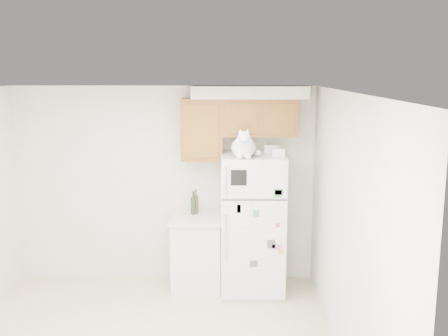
{
  "coord_description": "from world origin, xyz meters",
  "views": [
    {
      "loc": [
        0.84,
        -4.52,
        2.69
      ],
      "look_at": [
        0.77,
        1.55,
        1.55
      ],
      "focal_mm": 42.0,
      "sensor_mm": 36.0,
      "label": 1
    }
  ],
  "objects_px": {
    "base_counter": "(197,252)",
    "cat": "(244,146)",
    "bottle_amber": "(196,201)",
    "bottle_green": "(193,203)",
    "storage_box_front": "(278,152)",
    "storage_box_back": "(273,149)",
    "refrigerator": "(253,224)"
  },
  "relations": [
    {
      "from": "storage_box_front",
      "to": "bottle_amber",
      "type": "relative_size",
      "value": 0.49
    },
    {
      "from": "cat",
      "to": "bottle_green",
      "type": "relative_size",
      "value": 1.72
    },
    {
      "from": "refrigerator",
      "to": "storage_box_front",
      "type": "distance_m",
      "value": 0.94
    },
    {
      "from": "base_counter",
      "to": "bottle_amber",
      "type": "xyz_separation_m",
      "value": [
        -0.02,
        0.14,
        0.61
      ]
    },
    {
      "from": "storage_box_back",
      "to": "storage_box_front",
      "type": "height_order",
      "value": "storage_box_back"
    },
    {
      "from": "refrigerator",
      "to": "base_counter",
      "type": "bearing_deg",
      "value": 173.91
    },
    {
      "from": "base_counter",
      "to": "cat",
      "type": "bearing_deg",
      "value": -27.02
    },
    {
      "from": "storage_box_front",
      "to": "bottle_green",
      "type": "height_order",
      "value": "storage_box_front"
    },
    {
      "from": "refrigerator",
      "to": "bottle_green",
      "type": "relative_size",
      "value": 5.82
    },
    {
      "from": "bottle_amber",
      "to": "storage_box_back",
      "type": "bearing_deg",
      "value": -3.88
    },
    {
      "from": "base_counter",
      "to": "bottle_amber",
      "type": "distance_m",
      "value": 0.63
    },
    {
      "from": "base_counter",
      "to": "storage_box_back",
      "type": "xyz_separation_m",
      "value": [
        0.93,
        0.08,
        1.29
      ]
    },
    {
      "from": "storage_box_back",
      "to": "bottle_green",
      "type": "relative_size",
      "value": 0.62
    },
    {
      "from": "base_counter",
      "to": "cat",
      "type": "xyz_separation_m",
      "value": [
        0.57,
        -0.29,
        1.37
      ]
    },
    {
      "from": "bottle_amber",
      "to": "base_counter",
      "type": "bearing_deg",
      "value": -82.9
    },
    {
      "from": "storage_box_front",
      "to": "cat",
      "type": "bearing_deg",
      "value": -165.06
    },
    {
      "from": "base_counter",
      "to": "storage_box_front",
      "type": "relative_size",
      "value": 6.13
    },
    {
      "from": "bottle_green",
      "to": "storage_box_front",
      "type": "bearing_deg",
      "value": -15.29
    },
    {
      "from": "base_counter",
      "to": "refrigerator",
      "type": "bearing_deg",
      "value": -6.09
    },
    {
      "from": "storage_box_back",
      "to": "bottle_amber",
      "type": "relative_size",
      "value": 0.59
    },
    {
      "from": "storage_box_front",
      "to": "bottle_green",
      "type": "xyz_separation_m",
      "value": [
        -1.01,
        0.28,
        -0.68
      ]
    },
    {
      "from": "refrigerator",
      "to": "storage_box_back",
      "type": "xyz_separation_m",
      "value": [
        0.24,
        0.15,
        0.9
      ]
    },
    {
      "from": "refrigerator",
      "to": "base_counter",
      "type": "relative_size",
      "value": 1.85
    },
    {
      "from": "refrigerator",
      "to": "cat",
      "type": "distance_m",
      "value": 1.01
    },
    {
      "from": "base_counter",
      "to": "storage_box_front",
      "type": "height_order",
      "value": "storage_box_front"
    },
    {
      "from": "base_counter",
      "to": "bottle_amber",
      "type": "bearing_deg",
      "value": 97.1
    },
    {
      "from": "refrigerator",
      "to": "bottle_amber",
      "type": "relative_size",
      "value": 5.56
    },
    {
      "from": "base_counter",
      "to": "bottle_green",
      "type": "bearing_deg",
      "value": 112.35
    },
    {
      "from": "bottle_green",
      "to": "bottle_amber",
      "type": "bearing_deg",
      "value": 51.63
    },
    {
      "from": "base_counter",
      "to": "bottle_green",
      "type": "distance_m",
      "value": 0.61
    },
    {
      "from": "cat",
      "to": "storage_box_back",
      "type": "height_order",
      "value": "cat"
    },
    {
      "from": "cat",
      "to": "storage_box_front",
      "type": "distance_m",
      "value": 0.43
    }
  ]
}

